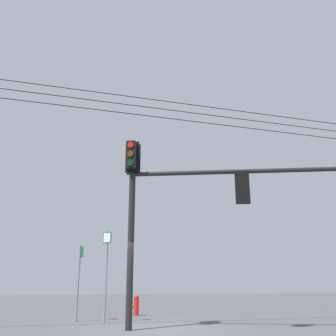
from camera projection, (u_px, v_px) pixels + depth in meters
ground_plane at (154, 329)px, 11.40m from camera, size 60.00×60.00×0.00m
signal_mast_assembly at (169, 190)px, 12.10m from camera, size 6.42×2.71×5.73m
route_sign_primary at (79, 275)px, 13.86m from camera, size 0.15×0.30×2.62m
fire_hydrant at (136, 305)px, 15.79m from camera, size 0.30×0.22×0.81m
route_sign_secondary at (106, 266)px, 13.53m from camera, size 0.29×0.22×3.10m
overhead_wire_span at (172, 110)px, 13.37m from camera, size 28.78×0.59×1.10m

